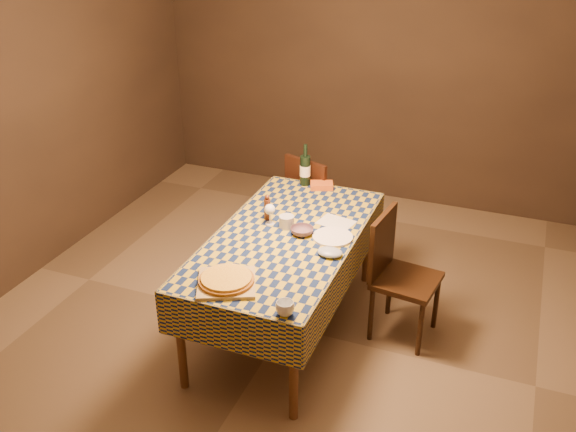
% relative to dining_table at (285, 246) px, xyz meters
% --- Properties ---
extents(room, '(5.00, 5.10, 2.70)m').
position_rel_dining_table_xyz_m(room, '(0.00, 0.00, 0.66)').
color(room, brown).
rests_on(room, ground).
extents(dining_table, '(0.94, 1.84, 0.77)m').
position_rel_dining_table_xyz_m(dining_table, '(0.00, 0.00, 0.00)').
color(dining_table, brown).
rests_on(dining_table, ground).
extents(cutting_board, '(0.46, 0.46, 0.02)m').
position_rel_dining_table_xyz_m(cutting_board, '(-0.11, -0.69, 0.09)').
color(cutting_board, tan).
rests_on(cutting_board, dining_table).
extents(pizza, '(0.42, 0.42, 0.03)m').
position_rel_dining_table_xyz_m(pizza, '(-0.11, -0.69, 0.11)').
color(pizza, brown).
rests_on(pizza, cutting_board).
extents(pepper_mill, '(0.06, 0.06, 0.19)m').
position_rel_dining_table_xyz_m(pepper_mill, '(-0.21, 0.19, 0.17)').
color(pepper_mill, '#482110').
rests_on(pepper_mill, dining_table).
extents(bowl, '(0.21, 0.21, 0.05)m').
position_rel_dining_table_xyz_m(bowl, '(0.10, 0.07, 0.10)').
color(bowl, '#614652').
rests_on(bowl, dining_table).
extents(wine_glass, '(0.09, 0.09, 0.15)m').
position_rel_dining_table_xyz_m(wine_glass, '(-0.17, 0.13, 0.19)').
color(wine_glass, white).
rests_on(wine_glass, dining_table).
extents(wine_bottle, '(0.11, 0.11, 0.34)m').
position_rel_dining_table_xyz_m(wine_bottle, '(-0.17, 0.86, 0.20)').
color(wine_bottle, black).
rests_on(wine_bottle, dining_table).
extents(deli_tub, '(0.13, 0.13, 0.09)m').
position_rel_dining_table_xyz_m(deli_tub, '(-0.04, 0.12, 0.12)').
color(deli_tub, '#B8BBBE').
rests_on(deli_tub, dining_table).
extents(takeout_container, '(0.21, 0.18, 0.04)m').
position_rel_dining_table_xyz_m(takeout_container, '(-0.02, 0.84, 0.10)').
color(takeout_container, '#B74F18').
rests_on(takeout_container, dining_table).
extents(white_plate, '(0.32, 0.32, 0.02)m').
position_rel_dining_table_xyz_m(white_plate, '(0.31, 0.09, 0.08)').
color(white_plate, white).
rests_on(white_plate, dining_table).
extents(tumbler, '(0.13, 0.13, 0.08)m').
position_rel_dining_table_xyz_m(tumbler, '(0.33, -0.85, 0.12)').
color(tumbler, white).
rests_on(tumbler, dining_table).
extents(flour_patch, '(0.28, 0.23, 0.00)m').
position_rel_dining_table_xyz_m(flour_patch, '(0.27, 0.31, 0.08)').
color(flour_patch, silver).
rests_on(flour_patch, dining_table).
extents(flour_bag, '(0.20, 0.17, 0.05)m').
position_rel_dining_table_xyz_m(flour_bag, '(0.37, -0.14, 0.10)').
color(flour_bag, '#91A3BA').
rests_on(flour_bag, dining_table).
extents(chair_far, '(0.54, 0.54, 0.93)m').
position_rel_dining_table_xyz_m(chair_far, '(-0.17, 1.08, -0.17)').
color(chair_far, black).
rests_on(chair_far, ground).
extents(chair_right, '(0.48, 0.47, 0.93)m').
position_rel_dining_table_xyz_m(chair_right, '(0.73, 0.25, -0.17)').
color(chair_right, black).
rests_on(chair_right, ground).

